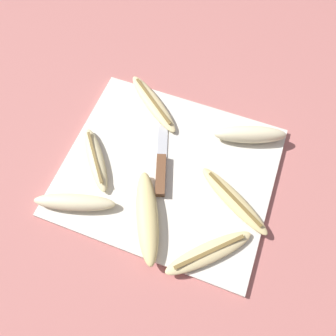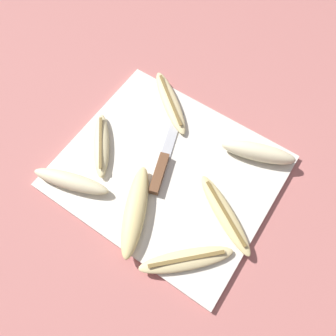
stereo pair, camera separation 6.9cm
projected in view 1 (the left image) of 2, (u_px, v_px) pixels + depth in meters
name	position (u px, v px, depth m)	size (l,w,h in m)	color
ground_plane	(168.00, 172.00, 0.71)	(4.00, 4.00, 0.00)	#B76B66
cutting_board	(168.00, 171.00, 0.71)	(0.44, 0.38, 0.01)	silver
knife	(161.00, 167.00, 0.70)	(0.09, 0.21, 0.02)	brown
banana_ripe_center	(153.00, 103.00, 0.77)	(0.17, 0.14, 0.02)	beige
banana_spotted_left	(234.00, 200.00, 0.67)	(0.18, 0.12, 0.02)	#DBC684
banana_bright_far	(250.00, 135.00, 0.72)	(0.16, 0.09, 0.04)	beige
banana_pale_long	(75.00, 202.00, 0.66)	(0.17, 0.08, 0.03)	beige
banana_mellow_near	(209.00, 253.00, 0.62)	(0.16, 0.16, 0.02)	beige
banana_soft_right	(96.00, 159.00, 0.70)	(0.13, 0.14, 0.02)	beige
banana_golden_short	(146.00, 216.00, 0.64)	(0.12, 0.19, 0.03)	#EDD689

